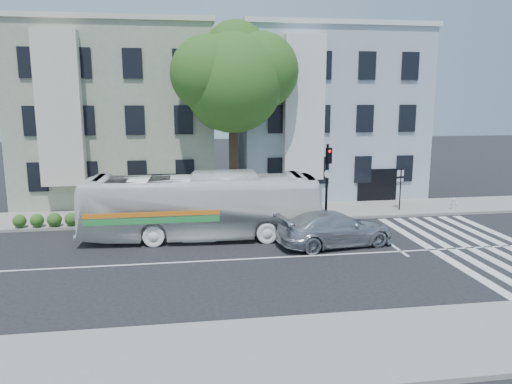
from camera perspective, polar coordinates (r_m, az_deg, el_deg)
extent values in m
plane|color=black|center=(21.34, 0.05, -7.62)|extent=(120.00, 120.00, 0.00)
cube|color=gray|center=(28.95, -2.39, -2.49)|extent=(80.00, 4.00, 0.15)
cube|color=gray|center=(14.09, 5.33, -17.58)|extent=(80.00, 4.00, 0.15)
cube|color=gray|center=(35.22, -15.31, 8.46)|extent=(12.00, 10.00, 11.00)
cube|color=#A0B4BE|center=(36.44, 7.39, 8.82)|extent=(12.00, 10.00, 11.00)
cylinder|color=#2D2116|center=(28.96, -2.55, 2.61)|extent=(0.56, 0.56, 5.20)
sphere|color=#1E4917|center=(28.66, -2.63, 12.34)|extent=(5.60, 5.60, 5.60)
sphere|color=#1E4917|center=(29.30, 0.47, 13.69)|extent=(4.40, 4.40, 4.40)
sphere|color=#1E4917|center=(28.26, -5.47, 13.34)|extent=(4.20, 4.20, 4.20)
sphere|color=#1E4917|center=(29.98, -2.33, 15.54)|extent=(3.80, 3.80, 3.80)
sphere|color=#1E4917|center=(29.20, -3.93, 10.34)|extent=(3.40, 3.40, 3.40)
imported|color=white|center=(24.05, -6.22, -1.61)|extent=(3.24, 11.55, 3.18)
imported|color=silver|center=(23.25, 9.01, -4.16)|extent=(3.08, 5.74, 1.58)
cylinder|color=black|center=(27.63, 8.08, 1.08)|extent=(0.14, 0.14, 4.23)
cube|color=black|center=(27.18, 8.32, 4.13)|extent=(0.34, 0.30, 0.86)
sphere|color=red|center=(27.02, 8.42, 4.62)|extent=(0.16, 0.16, 0.16)
cylinder|color=white|center=(27.41, 8.20, 2.06)|extent=(0.43, 0.17, 0.44)
cylinder|color=beige|center=(31.81, 21.62, -1.37)|extent=(0.23, 0.23, 0.58)
sphere|color=beige|center=(31.74, 21.66, -0.81)|extent=(0.21, 0.21, 0.21)
cylinder|color=beige|center=(31.79, 21.63, -1.23)|extent=(0.40, 0.18, 0.13)
cylinder|color=black|center=(30.46, 16.17, 0.35)|extent=(0.07, 0.07, 2.54)
cube|color=white|center=(30.40, 16.18, 2.08)|extent=(0.45, 0.15, 0.36)
cube|color=white|center=(30.46, 16.14, 1.32)|extent=(0.45, 0.15, 0.18)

